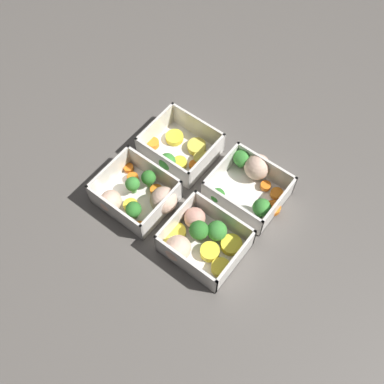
{
  "coord_description": "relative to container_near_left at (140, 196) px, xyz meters",
  "views": [
    {
      "loc": [
        0.26,
        -0.34,
        0.76
      ],
      "look_at": [
        0.0,
        0.0,
        0.02
      ],
      "focal_mm": 42.0,
      "sensor_mm": 36.0,
      "label": 1
    }
  ],
  "objects": [
    {
      "name": "ground_plane",
      "position": [
        0.07,
        0.07,
        -0.02
      ],
      "size": [
        4.0,
        4.0,
        0.0
      ],
      "primitive_type": "plane",
      "color": "#56514C"
    },
    {
      "name": "container_near_left",
      "position": [
        0.0,
        0.0,
        0.0
      ],
      "size": [
        0.16,
        0.13,
        0.06
      ],
      "color": "silver",
      "rests_on": "ground_plane"
    },
    {
      "name": "container_near_right",
      "position": [
        0.14,
        -0.0,
        -0.0
      ],
      "size": [
        0.16,
        0.13,
        0.06
      ],
      "color": "silver",
      "rests_on": "ground_plane"
    },
    {
      "name": "container_far_left",
      "position": [
        -0.01,
        0.13,
        -0.01
      ],
      "size": [
        0.14,
        0.13,
        0.06
      ],
      "color": "silver",
      "rests_on": "ground_plane"
    },
    {
      "name": "container_far_right",
      "position": [
        0.15,
        0.15,
        0.0
      ],
      "size": [
        0.14,
        0.14,
        0.06
      ],
      "color": "silver",
      "rests_on": "ground_plane"
    }
  ]
}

